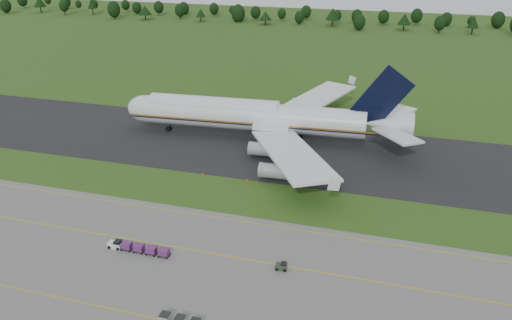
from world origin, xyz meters
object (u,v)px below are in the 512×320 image
(edge_markers, at_px, (225,178))
(aircraft, at_px, (256,116))
(baggage_train, at_px, (138,248))
(utility_cart, at_px, (281,267))

(edge_markers, bearing_deg, aircraft, 89.99)
(aircraft, relative_size, edge_markers, 7.09)
(aircraft, relative_size, baggage_train, 6.71)
(baggage_train, bearing_deg, edge_markers, 80.50)
(aircraft, bearing_deg, baggage_train, -95.21)
(baggage_train, height_order, utility_cart, baggage_train)
(aircraft, distance_m, edge_markers, 27.65)
(utility_cart, relative_size, edge_markers, 0.18)
(aircraft, bearing_deg, utility_cart, -69.92)
(aircraft, bearing_deg, edge_markers, -90.01)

